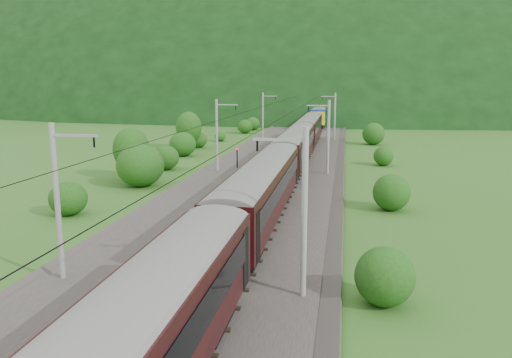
# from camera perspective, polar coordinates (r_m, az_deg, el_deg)

# --- Properties ---
(ground) EXTENTS (600.00, 600.00, 0.00)m
(ground) POSITION_cam_1_polar(r_m,az_deg,el_deg) (25.71, -8.90, -12.61)
(ground) COLOR #2D571B
(ground) RESTS_ON ground
(railbed) EXTENTS (14.00, 220.00, 0.30)m
(railbed) POSITION_cam_1_polar(r_m,az_deg,el_deg) (34.66, -3.55, -5.89)
(railbed) COLOR #38332D
(railbed) RESTS_ON ground
(track_left) EXTENTS (2.40, 220.00, 0.27)m
(track_left) POSITION_cam_1_polar(r_m,az_deg,el_deg) (35.22, -7.37, -5.31)
(track_left) COLOR brown
(track_left) RESTS_ON railbed
(track_right) EXTENTS (2.40, 220.00, 0.27)m
(track_right) POSITION_cam_1_polar(r_m,az_deg,el_deg) (34.13, 0.39, -5.76)
(track_right) COLOR brown
(track_right) RESTS_ON railbed
(catenary_left) EXTENTS (2.54, 192.28, 8.00)m
(catenary_left) POSITION_cam_1_polar(r_m,az_deg,el_deg) (56.27, -4.42, 5.21)
(catenary_left) COLOR gray
(catenary_left) RESTS_ON railbed
(catenary_right) EXTENTS (2.54, 192.28, 8.00)m
(catenary_right) POSITION_cam_1_polar(r_m,az_deg,el_deg) (54.53, 8.19, 4.94)
(catenary_right) COLOR gray
(catenary_right) RESTS_ON railbed
(overhead_wires) EXTENTS (4.83, 198.00, 0.03)m
(overhead_wires) POSITION_cam_1_polar(r_m,az_deg,el_deg) (33.30, -3.69, 5.62)
(overhead_wires) COLOR black
(overhead_wires) RESTS_ON ground
(mountain_main) EXTENTS (504.00, 360.00, 244.00)m
(mountain_main) POSITION_cam_1_polar(r_m,az_deg,el_deg) (282.49, 8.56, 8.96)
(mountain_main) COLOR black
(mountain_main) RESTS_ON ground
(mountain_ridge) EXTENTS (336.00, 280.00, 132.00)m
(mountain_ridge) POSITION_cam_1_polar(r_m,az_deg,el_deg) (346.79, -11.74, 9.24)
(mountain_ridge) COLOR black
(mountain_ridge) RESTS_ON ground
(train) EXTENTS (3.00, 144.61, 5.22)m
(train) POSITION_cam_1_polar(r_m,az_deg,el_deg) (45.39, 3.02, 2.60)
(train) COLOR black
(train) RESTS_ON ground
(hazard_post_near) EXTENTS (0.15, 0.15, 1.40)m
(hazard_post_near) POSITION_cam_1_polar(r_m,az_deg,el_deg) (73.79, 3.81, 3.90)
(hazard_post_near) COLOR red
(hazard_post_near) RESTS_ON railbed
(hazard_post_far) EXTENTS (0.17, 0.17, 1.63)m
(hazard_post_far) POSITION_cam_1_polar(r_m,az_deg,el_deg) (66.31, 3.60, 3.18)
(hazard_post_far) COLOR red
(hazard_post_far) RESTS_ON railbed
(signal) EXTENTS (0.26, 0.26, 2.34)m
(signal) POSITION_cam_1_polar(r_m,az_deg,el_deg) (58.16, -2.17, 2.63)
(signal) COLOR black
(signal) RESTS_ON railbed
(vegetation_left) EXTENTS (10.26, 147.93, 6.62)m
(vegetation_left) POSITION_cam_1_polar(r_m,az_deg,el_deg) (43.35, -20.26, -0.01)
(vegetation_left) COLOR #1E4612
(vegetation_left) RESTS_ON ground
(vegetation_right) EXTENTS (5.84, 103.02, 3.24)m
(vegetation_right) POSITION_cam_1_polar(r_m,az_deg,el_deg) (46.43, 14.69, -0.32)
(vegetation_right) COLOR #1E4612
(vegetation_right) RESTS_ON ground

